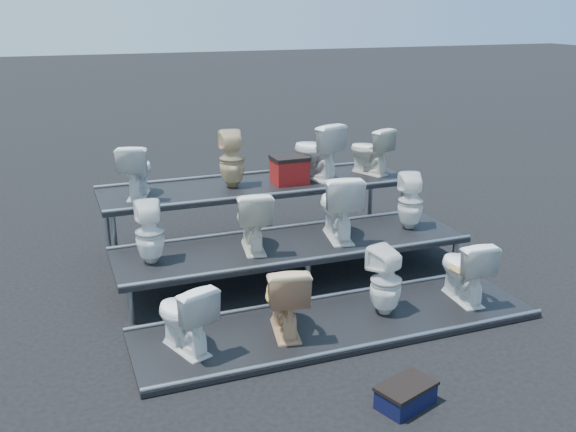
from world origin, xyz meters
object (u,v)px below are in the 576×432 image
object	(u,v)px
toilet_6	(338,206)
toilet_9	(232,159)
toilet_8	(136,170)
toilet_10	(316,151)
toilet_11	(370,151)
toilet_1	(285,297)
red_crate	(290,172)
toilet_0	(184,316)
step_stool	(406,396)
toilet_2	(386,281)
toilet_4	(150,233)
toilet_7	(411,201)
toilet_5	(252,220)
toilet_3	(464,269)

from	to	relation	value
toilet_6	toilet_9	world-z (taller)	toilet_9
toilet_8	toilet_10	xyz separation A→B (m)	(2.45, 0.00, 0.06)
toilet_11	toilet_1	bearing A→B (deg)	27.28
toilet_8	toilet_11	size ratio (longest dim) A/B	1.01
toilet_9	red_crate	bearing A→B (deg)	-179.70
toilet_0	step_stool	bearing A→B (deg)	116.55
toilet_11	red_crate	size ratio (longest dim) A/B	1.49
toilet_2	red_crate	distance (m)	2.58
toilet_4	toilet_10	world-z (taller)	toilet_10
toilet_7	toilet_9	xyz separation A→B (m)	(-1.95, 1.30, 0.42)
toilet_8	toilet_9	world-z (taller)	toilet_9
toilet_1	step_stool	xyz separation A→B (m)	(0.53, -1.45, -0.35)
toilet_6	toilet_7	world-z (taller)	toilet_6
toilet_9	red_crate	xyz separation A→B (m)	(0.78, -0.10, -0.21)
toilet_5	toilet_7	size ratio (longest dim) A/B	1.01
toilet_7	toilet_8	xyz separation A→B (m)	(-3.19, 1.30, 0.38)
toilet_1	toilet_6	xyz separation A→B (m)	(1.18, 1.30, 0.44)
toilet_0	toilet_5	distance (m)	1.75
toilet_8	toilet_10	size ratio (longest dim) A/B	0.86
toilet_2	toilet_11	distance (m)	2.94
toilet_1	toilet_2	world-z (taller)	toilet_1
toilet_0	toilet_1	bearing A→B (deg)	160.01
toilet_4	toilet_7	bearing A→B (deg)	-176.02
toilet_2	toilet_3	size ratio (longest dim) A/B	1.02
toilet_8	red_crate	size ratio (longest dim) A/B	1.51
toilet_9	toilet_10	size ratio (longest dim) A/B	0.95
toilet_4	step_stool	xyz separation A→B (m)	(1.61, -2.75, -0.72)
toilet_5	toilet_6	xyz separation A→B (m)	(1.09, 0.00, 0.05)
toilet_4	toilet_11	world-z (taller)	toilet_11
toilet_0	toilet_3	world-z (taller)	toilet_3
toilet_10	step_stool	bearing A→B (deg)	58.32
toilet_2	toilet_9	xyz separation A→B (m)	(-0.90, 2.60, 0.81)
toilet_2	step_stool	xyz separation A→B (m)	(-0.60, -1.45, -0.34)
toilet_2	red_crate	size ratio (longest dim) A/B	1.63
red_crate	toilet_4	bearing A→B (deg)	-150.87
toilet_2	toilet_9	bearing A→B (deg)	-85.18
toilet_8	toilet_1	bearing A→B (deg)	129.46
toilet_2	red_crate	bearing A→B (deg)	-101.43
toilet_8	step_stool	size ratio (longest dim) A/B	1.43
toilet_2	toilet_8	bearing A→B (deg)	-64.74
toilet_4	toilet_7	size ratio (longest dim) A/B	0.98
toilet_4	toilet_8	size ratio (longest dim) A/B	1.02
toilet_8	toilet_7	bearing A→B (deg)	176.00
red_crate	step_stool	distance (m)	4.09
toilet_0	toilet_4	size ratio (longest dim) A/B	1.01
toilet_3	toilet_7	bearing A→B (deg)	-89.15
toilet_7	toilet_8	size ratio (longest dim) A/B	1.05
toilet_3	toilet_4	distance (m)	3.46
toilet_6	toilet_7	distance (m)	1.01
toilet_0	red_crate	world-z (taller)	red_crate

